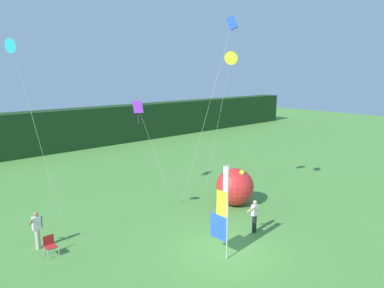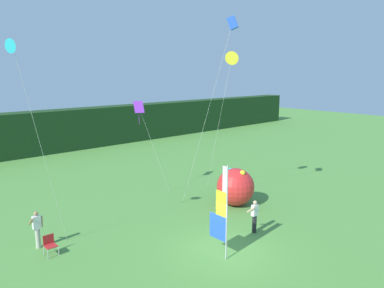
{
  "view_description": "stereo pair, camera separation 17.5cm",
  "coord_description": "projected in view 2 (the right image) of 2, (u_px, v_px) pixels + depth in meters",
  "views": [
    {
      "loc": [
        -11.49,
        -10.28,
        7.97
      ],
      "look_at": [
        0.55,
        2.78,
        4.47
      ],
      "focal_mm": 34.29,
      "sensor_mm": 36.0,
      "label": 1
    },
    {
      "loc": [
        -11.36,
        -10.4,
        7.97
      ],
      "look_at": [
        0.55,
        2.78,
        4.47
      ],
      "focal_mm": 34.29,
      "sensor_mm": 36.0,
      "label": 2
    }
  ],
  "objects": [
    {
      "name": "ground_plane",
      "position": [
        224.0,
        251.0,
        16.58
      ],
      "size": [
        120.0,
        120.0,
        0.0
      ],
      "primitive_type": "plane",
      "color": "#518E3D"
    },
    {
      "name": "distant_treeline",
      "position": [
        25.0,
        134.0,
        35.16
      ],
      "size": [
        80.0,
        2.4,
        4.21
      ],
      "primitive_type": "cube",
      "color": "#193819",
      "rests_on": "ground"
    },
    {
      "name": "banner_flag",
      "position": [
        222.0,
        213.0,
        15.72
      ],
      "size": [
        0.06,
        1.03,
        4.21
      ],
      "color": "#B7B7BC",
      "rests_on": "ground"
    },
    {
      "name": "person_near_banner",
      "position": [
        37.0,
        228.0,
        16.74
      ],
      "size": [
        0.55,
        0.48,
        1.77
      ],
      "color": "#B7B2A3",
      "rests_on": "ground"
    },
    {
      "name": "person_mid_field",
      "position": [
        255.0,
        215.0,
        18.37
      ],
      "size": [
        0.55,
        0.48,
        1.69
      ],
      "color": "black",
      "rests_on": "ground"
    },
    {
      "name": "inflatable_balloon",
      "position": [
        235.0,
        187.0,
        22.15
      ],
      "size": [
        2.28,
        2.28,
        2.3
      ],
      "color": "red",
      "rests_on": "ground"
    },
    {
      "name": "folding_chair",
      "position": [
        50.0,
        244.0,
        16.21
      ],
      "size": [
        0.51,
        0.51,
        0.89
      ],
      "color": "#BCBCC1",
      "rests_on": "ground"
    },
    {
      "name": "kite_cyan_delta_0",
      "position": [
        13.0,
        49.0,
        14.11
      ],
      "size": [
        2.19,
        1.16,
        9.25
      ],
      "color": "brown",
      "rests_on": "ground"
    },
    {
      "name": "kite_purple_diamond_1",
      "position": [
        140.0,
        111.0,
        23.22
      ],
      "size": [
        2.03,
        1.31,
        6.17
      ],
      "color": "brown",
      "rests_on": "ground"
    },
    {
      "name": "kite_yellow_delta_2",
      "position": [
        231.0,
        59.0,
        21.93
      ],
      "size": [
        0.94,
        2.88,
        9.19
      ],
      "color": "brown",
      "rests_on": "ground"
    },
    {
      "name": "kite_blue_box_3",
      "position": [
        232.0,
        25.0,
        19.28
      ],
      "size": [
        1.3,
        3.41,
        10.88
      ],
      "color": "brown",
      "rests_on": "ground"
    }
  ]
}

